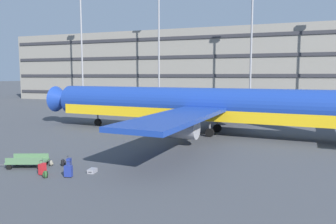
{
  "coord_description": "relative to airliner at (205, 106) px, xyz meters",
  "views": [
    {
      "loc": [
        7.21,
        -34.42,
        6.28
      ],
      "look_at": [
        -2.49,
        -6.95,
        3.0
      ],
      "focal_mm": 34.46,
      "sensor_mm": 36.0,
      "label": 1
    }
  ],
  "objects": [
    {
      "name": "baggage_cart",
      "position": [
        -8.58,
        -16.72,
        -2.6
      ],
      "size": [
        3.33,
        2.13,
        0.82
      ],
      "color": "#4C724C",
      "rests_on": "ground_plane"
    },
    {
      "name": "suitcase_laid_flat",
      "position": [
        -6.47,
        -17.73,
        -2.64
      ],
      "size": [
        0.26,
        0.49,
        0.92
      ],
      "color": "#B21E23",
      "rests_on": "ground_plane"
    },
    {
      "name": "backpack_navy",
      "position": [
        -5.81,
        -18.25,
        -2.8
      ],
      "size": [
        0.39,
        0.42,
        0.52
      ],
      "color": "#264C26",
      "rests_on": "ground_plane"
    },
    {
      "name": "airliner",
      "position": [
        0.0,
        0.0,
        0.0
      ],
      "size": [
        41.76,
        33.91,
        10.36
      ],
      "color": "navy",
      "rests_on": "ground_plane"
    },
    {
      "name": "terminal_structure",
      "position": [
        0.54,
        44.8,
        5.41
      ],
      "size": [
        121.76,
        16.75,
        16.87
      ],
      "color": "gray",
      "rests_on": "ground_plane"
    },
    {
      "name": "light_mast_left",
      "position": [
        -16.37,
        28.82,
        11.16
      ],
      "size": [
        1.8,
        0.5,
        24.9
      ],
      "color": "gray",
      "rests_on": "ground_plane"
    },
    {
      "name": "backpack_silver",
      "position": [
        -6.44,
        -15.68,
        -2.78
      ],
      "size": [
        0.38,
        0.25,
        0.56
      ],
      "color": "black",
      "rests_on": "ground_plane"
    },
    {
      "name": "suitcase_small",
      "position": [
        -5.72,
        -16.02,
        -2.65
      ],
      "size": [
        0.36,
        0.44,
        0.86
      ],
      "color": "navy",
      "rests_on": "ground_plane"
    },
    {
      "name": "backpack_red",
      "position": [
        -7.31,
        -15.87,
        -2.83
      ],
      "size": [
        0.37,
        0.42,
        0.45
      ],
      "color": "gray",
      "rests_on": "ground_plane"
    },
    {
      "name": "light_mast_far_left",
      "position": [
        -34.92,
        28.82,
        10.61
      ],
      "size": [
        1.8,
        0.5,
        23.84
      ],
      "color": "gray",
      "rests_on": "ground_plane"
    },
    {
      "name": "light_mast_center_left",
      "position": [
        2.09,
        28.82,
        9.61
      ],
      "size": [
        1.8,
        0.5,
        21.88
      ],
      "color": "gray",
      "rests_on": "ground_plane"
    },
    {
      "name": "suitcase_scuffed",
      "position": [
        -3.69,
        -16.33,
        -2.89
      ],
      "size": [
        0.51,
        0.71,
        0.26
      ],
      "color": "gray",
      "rests_on": "ground_plane"
    },
    {
      "name": "ground_plane",
      "position": [
        0.54,
        0.49,
        -3.02
      ],
      "size": [
        600.0,
        600.0,
        0.0
      ],
      "primitive_type": "plane",
      "color": "#424449"
    },
    {
      "name": "suitcase_teal",
      "position": [
        -4.56,
        -17.65,
        -2.62
      ],
      "size": [
        0.52,
        0.35,
        0.98
      ],
      "color": "navy",
      "rests_on": "ground_plane"
    }
  ]
}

